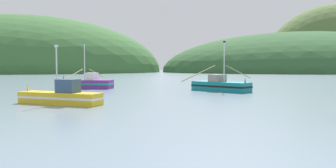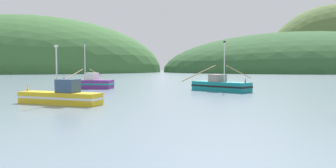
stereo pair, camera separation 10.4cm
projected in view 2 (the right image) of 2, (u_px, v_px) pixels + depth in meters
The scene contains 6 objects.
hill_far_right at pixel (335, 71), 242.64m from camera, with size 111.39×89.12×101.75m, color #516B38.
hill_far_left at pixel (29, 72), 193.27m from camera, with size 162.57×130.06×67.48m, color #386633.
hill_mid_right at pixel (302, 72), 201.29m from camera, with size 178.00×142.40×49.49m, color #2D562D.
fishing_boat_teal at pixel (220, 85), 41.11m from camera, with size 12.03×8.90×6.52m.
fishing_boat_yellow at pixel (61, 96), 26.94m from camera, with size 7.63×5.28×5.07m.
fishing_boat_purple at pixel (87, 83), 46.35m from camera, with size 8.14×13.40×6.83m.
Camera 2 is at (-3.61, -4.21, 3.18)m, focal length 33.63 mm.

